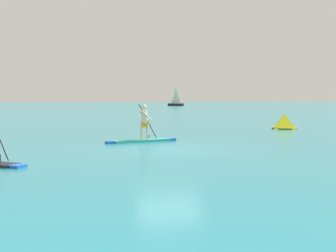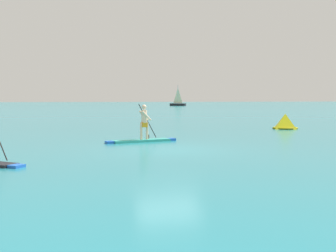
# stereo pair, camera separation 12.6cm
# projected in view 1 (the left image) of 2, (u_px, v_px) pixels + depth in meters

# --- Properties ---
(ground) EXTENTS (440.00, 440.00, 0.00)m
(ground) POSITION_uv_depth(u_px,v_px,m) (169.00, 149.00, 17.08)
(ground) COLOR #1E727F
(paddleboarder_mid_center) EXTENTS (3.39, 1.25, 1.76)m
(paddleboarder_mid_center) POSITION_uv_depth(u_px,v_px,m) (143.00, 134.00, 20.06)
(paddleboarder_mid_center) COLOR teal
(paddleboarder_mid_center) RESTS_ON ground
(race_marker_buoy) EXTENTS (1.76, 1.76, 0.99)m
(race_marker_buoy) POSITION_uv_depth(u_px,v_px,m) (284.00, 122.00, 28.52)
(race_marker_buoy) COLOR yellow
(race_marker_buoy) RESTS_ON ground
(sailboat_right_horizon) EXTENTS (4.03, 3.48, 5.44)m
(sailboat_right_horizon) POSITION_uv_depth(u_px,v_px,m) (176.00, 103.00, 114.87)
(sailboat_right_horizon) COLOR black
(sailboat_right_horizon) RESTS_ON ground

